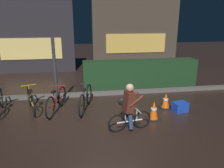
# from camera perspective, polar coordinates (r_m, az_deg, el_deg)

# --- Properties ---
(ground_plane) EXTENTS (40.00, 40.00, 0.00)m
(ground_plane) POSITION_cam_1_polar(r_m,az_deg,el_deg) (6.19, -0.98, -9.68)
(ground_plane) COLOR black
(sidewalk_curb) EXTENTS (12.00, 0.24, 0.12)m
(sidewalk_curb) POSITION_cam_1_polar(r_m,az_deg,el_deg) (8.19, -3.12, -2.50)
(sidewalk_curb) COLOR #56544F
(sidewalk_curb) RESTS_ON ground
(hedge_row) EXTENTS (4.80, 0.70, 1.12)m
(hedge_row) POSITION_cam_1_polar(r_m,az_deg,el_deg) (9.23, 7.44, 2.84)
(hedge_row) COLOR #19381C
(hedge_row) RESTS_ON ground
(storefront_left) EXTENTS (4.42, 0.54, 3.68)m
(storefront_left) POSITION_cam_1_polar(r_m,az_deg,el_deg) (12.26, -20.58, 11.39)
(storefront_left) COLOR #262328
(storefront_left) RESTS_ON ground
(storefront_right) EXTENTS (5.07, 0.54, 4.78)m
(storefront_right) POSITION_cam_1_polar(r_m,az_deg,el_deg) (13.14, 6.21, 15.01)
(storefront_right) COLOR #42382D
(storefront_right) RESTS_ON ground
(street_post) EXTENTS (0.10, 0.10, 2.25)m
(street_post) POSITION_cam_1_polar(r_m,az_deg,el_deg) (6.93, -14.77, 2.58)
(street_post) COLOR #2D2D33
(street_post) RESTS_ON ground
(parked_bike_left_mid) EXTENTS (0.58, 1.59, 0.76)m
(parked_bike_left_mid) POSITION_cam_1_polar(r_m,az_deg,el_deg) (7.18, -20.63, -3.98)
(parked_bike_left_mid) COLOR black
(parked_bike_left_mid) RESTS_ON ground
(parked_bike_center_left) EXTENTS (0.55, 1.61, 0.76)m
(parked_bike_center_left) POSITION_cam_1_polar(r_m,az_deg,el_deg) (6.86, -14.46, -4.39)
(parked_bike_center_left) COLOR black
(parked_bike_center_left) RESTS_ON ground
(parked_bike_center_right) EXTENTS (0.54, 1.67, 0.79)m
(parked_bike_center_right) POSITION_cam_1_polar(r_m,az_deg,el_deg) (6.82, -6.99, -3.98)
(parked_bike_center_right) COLOR black
(parked_bike_center_right) RESTS_ON ground
(traffic_cone_near) EXTENTS (0.36, 0.36, 0.56)m
(traffic_cone_near) POSITION_cam_1_polar(r_m,az_deg,el_deg) (6.28, 10.97, -6.92)
(traffic_cone_near) COLOR black
(traffic_cone_near) RESTS_ON ground
(traffic_cone_far) EXTENTS (0.36, 0.36, 0.50)m
(traffic_cone_far) POSITION_cam_1_polar(r_m,az_deg,el_deg) (7.16, 13.98, -4.33)
(traffic_cone_far) COLOR black
(traffic_cone_far) RESTS_ON ground
(blue_crate) EXTENTS (0.50, 0.41, 0.30)m
(blue_crate) POSITION_cam_1_polar(r_m,az_deg,el_deg) (7.04, 17.50, -5.79)
(blue_crate) COLOR #193DB7
(blue_crate) RESTS_ON ground
(cyclist) EXTENTS (1.18, 0.50, 1.25)m
(cyclist) POSITION_cam_1_polar(r_m,az_deg,el_deg) (5.49, 4.45, -6.09)
(cyclist) COLOR black
(cyclist) RESTS_ON ground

